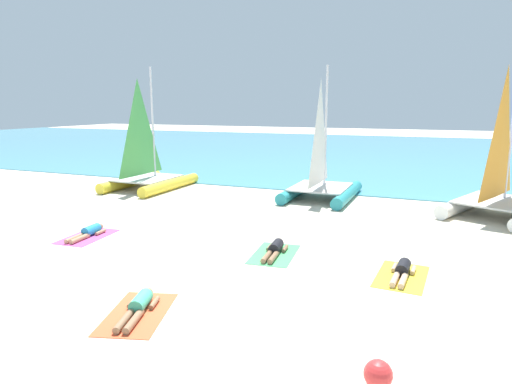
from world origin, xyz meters
The scene contains 14 objects.
ground_plane centered at (0.00, 10.00, 0.00)m, with size 120.00×120.00×0.00m, color beige.
ocean_water centered at (0.00, 31.77, 0.03)m, with size 120.00×40.00×0.05m, color #4C9EB7.
sailboat_white centered at (7.63, 10.09, 0.89)m, with size 4.50×5.35×5.96m.
sailboat_yellow centered at (-7.42, 9.74, 0.86)m, with size 2.88×4.47×5.78m.
sailboat_teal centered at (0.88, 10.63, 0.84)m, with size 2.82×4.37×5.65m.
towel_leftmost centered at (-4.43, 2.36, 0.01)m, with size 1.10×1.90×0.01m, color #D84C99.
sunbather_leftmost centered at (-4.44, 2.43, 0.13)m, with size 0.57×1.57×0.30m.
towel_center_left centered at (0.18, -1.29, 0.01)m, with size 1.10×1.90×0.01m, color #EA5933.
sunbather_center_left centered at (0.16, -1.23, 0.13)m, with size 0.82×1.54×0.30m.
towel_center_right centered at (1.47, 2.98, 0.01)m, with size 1.10×1.90×0.01m, color #4CB266.
sunbather_center_right centered at (1.46, 3.05, 0.13)m, with size 0.58×1.57×0.30m.
towel_rightmost centered at (4.80, 2.63, 0.01)m, with size 1.10×1.90×0.01m, color yellow.
sunbather_rightmost centered at (4.81, 2.69, 0.13)m, with size 0.57×1.57×0.30m.
beach_ball centered at (4.79, -1.89, 0.21)m, with size 0.42×0.42×0.42m, color red.
Camera 1 is at (5.30, -7.81, 3.99)m, focal length 30.97 mm.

